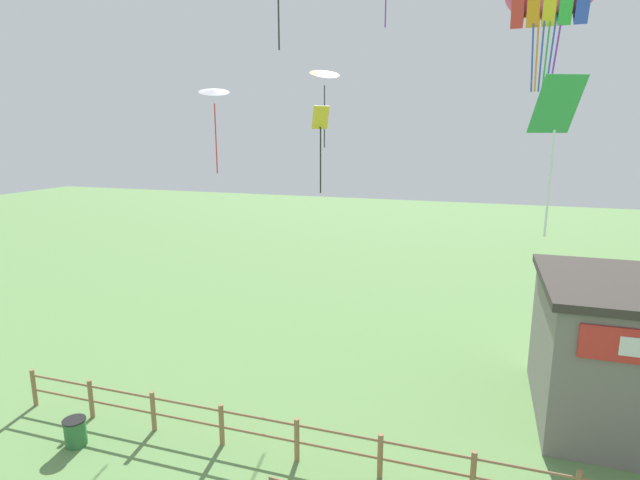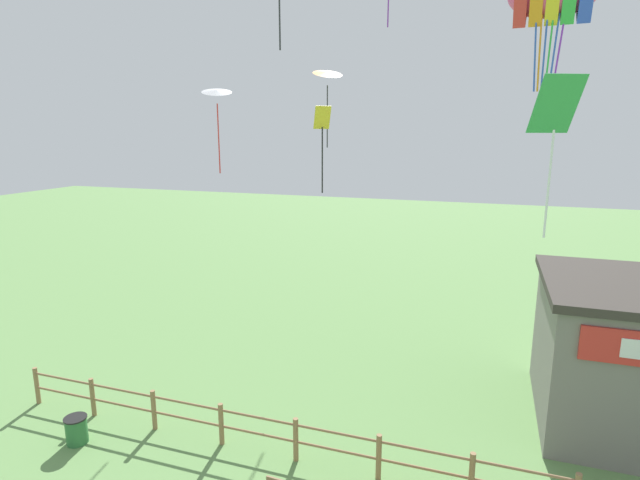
{
  "view_description": "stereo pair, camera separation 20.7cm",
  "coord_description": "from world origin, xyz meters",
  "px_view_note": "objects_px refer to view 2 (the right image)",
  "views": [
    {
      "loc": [
        4.22,
        -4.48,
        8.61
      ],
      "look_at": [
        0.0,
        8.56,
        5.64
      ],
      "focal_mm": 28.0,
      "sensor_mm": 36.0,
      "label": 1
    },
    {
      "loc": [
        4.42,
        -4.42,
        8.61
      ],
      "look_at": [
        0.0,
        8.56,
        5.64
      ],
      "focal_mm": 28.0,
      "sensor_mm": 36.0,
      "label": 2
    }
  ],
  "objects_px": {
    "kite_orange_delta": "(327,75)",
    "trash_bin": "(76,430)",
    "kite_white_delta": "(217,93)",
    "kite_yellow_diamond": "(322,134)",
    "kite_green_diamond": "(555,120)"
  },
  "relations": [
    {
      "from": "kite_orange_delta",
      "to": "trash_bin",
      "type": "bearing_deg",
      "value": -109.08
    },
    {
      "from": "trash_bin",
      "to": "kite_white_delta",
      "type": "bearing_deg",
      "value": 88.37
    },
    {
      "from": "kite_yellow_diamond",
      "to": "kite_white_delta",
      "type": "distance_m",
      "value": 4.99
    },
    {
      "from": "trash_bin",
      "to": "kite_white_delta",
      "type": "distance_m",
      "value": 12.65
    },
    {
      "from": "kite_green_diamond",
      "to": "trash_bin",
      "type": "bearing_deg",
      "value": -170.88
    },
    {
      "from": "kite_green_diamond",
      "to": "kite_yellow_diamond",
      "type": "xyz_separation_m",
      "value": [
        -6.86,
        5.33,
        -0.3
      ]
    },
    {
      "from": "kite_green_diamond",
      "to": "kite_yellow_diamond",
      "type": "bearing_deg",
      "value": 142.19
    },
    {
      "from": "kite_orange_delta",
      "to": "kite_yellow_diamond",
      "type": "bearing_deg",
      "value": -74.51
    },
    {
      "from": "kite_green_diamond",
      "to": "kite_orange_delta",
      "type": "height_order",
      "value": "kite_orange_delta"
    },
    {
      "from": "kite_green_diamond",
      "to": "kite_orange_delta",
      "type": "relative_size",
      "value": 1.01
    },
    {
      "from": "kite_orange_delta",
      "to": "kite_white_delta",
      "type": "height_order",
      "value": "kite_orange_delta"
    },
    {
      "from": "kite_yellow_diamond",
      "to": "kite_orange_delta",
      "type": "relative_size",
      "value": 0.91
    },
    {
      "from": "kite_green_diamond",
      "to": "kite_yellow_diamond",
      "type": "relative_size",
      "value": 1.12
    },
    {
      "from": "kite_orange_delta",
      "to": "kite_white_delta",
      "type": "distance_m",
      "value": 4.71
    },
    {
      "from": "kite_orange_delta",
      "to": "kite_white_delta",
      "type": "relative_size",
      "value": 0.98
    }
  ]
}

